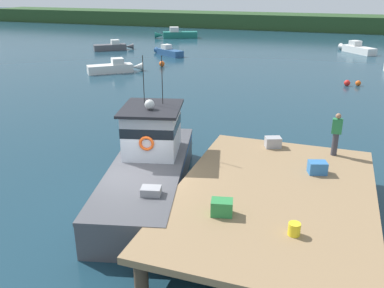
{
  "coord_description": "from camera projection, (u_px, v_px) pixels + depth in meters",
  "views": [
    {
      "loc": [
        6.17,
        -11.65,
        7.25
      ],
      "look_at": [
        1.2,
        2.6,
        1.4
      ],
      "focal_mm": 38.97,
      "sensor_mm": 36.0,
      "label": 1
    }
  ],
  "objects": [
    {
      "name": "moored_boat_mid_harbor",
      "position": [
        357.0,
        49.0,
        46.02
      ],
      "size": [
        4.03,
        4.49,
        1.28
      ],
      "color": "white",
      "rests_on": "ground"
    },
    {
      "name": "mooring_buoy_spare_mooring",
      "position": [
        347.0,
        83.0,
        31.29
      ],
      "size": [
        0.45,
        0.45,
        0.45
      ],
      "primitive_type": "sphere",
      "color": "red",
      "rests_on": "ground"
    },
    {
      "name": "moored_boat_outer_mooring",
      "position": [
        114.0,
        68.0,
        35.93
      ],
      "size": [
        4.26,
        3.82,
        1.22
      ],
      "color": "silver",
      "rests_on": "ground"
    },
    {
      "name": "mooring_buoy_channel_marker",
      "position": [
        153.0,
        121.0,
        22.88
      ],
      "size": [
        0.33,
        0.33,
        0.33
      ],
      "primitive_type": "sphere",
      "color": "silver",
      "rests_on": "ground"
    },
    {
      "name": "moored_boat_far_right",
      "position": [
        168.0,
        52.0,
        44.53
      ],
      "size": [
        4.13,
        3.05,
        1.1
      ],
      "color": "#285184",
      "rests_on": "ground"
    },
    {
      "name": "crate_single_far",
      "position": [
        273.0,
        142.0,
        16.36
      ],
      "size": [
        0.72,
        0.64,
        0.41
      ],
      "primitive_type": "cube",
      "rotation": [
        0.0,
        0.0,
        0.39
      ],
      "color": "#9E9EA3",
      "rests_on": "dock"
    },
    {
      "name": "deckhand_by_the_boat",
      "position": [
        336.0,
        133.0,
        15.38
      ],
      "size": [
        0.36,
        0.22,
        1.63
      ],
      "color": "#383842",
      "rests_on": "dock"
    },
    {
      "name": "mooring_buoy_outer",
      "position": [
        358.0,
        83.0,
        31.31
      ],
      "size": [
        0.41,
        0.41,
        0.41
      ],
      "primitive_type": "sphere",
      "color": "#EA5B19",
      "rests_on": "ground"
    },
    {
      "name": "dock",
      "position": [
        274.0,
        196.0,
        12.91
      ],
      "size": [
        6.0,
        9.0,
        1.2
      ],
      "color": "#4C3D2D",
      "rests_on": "ground"
    },
    {
      "name": "ground_plane",
      "position": [
        136.0,
        202.0,
        14.77
      ],
      "size": [
        200.0,
        200.0,
        0.0
      ],
      "primitive_type": "plane",
      "color": "#193847"
    },
    {
      "name": "moored_boat_far_left",
      "position": [
        113.0,
        47.0,
        47.91
      ],
      "size": [
        4.11,
        3.52,
        1.15
      ],
      "color": "#4C4C51",
      "rests_on": "ground"
    },
    {
      "name": "main_fishing_boat",
      "position": [
        150.0,
        164.0,
        15.4
      ],
      "size": [
        4.42,
        9.95,
        4.8
      ],
      "color": "#4C4C51",
      "rests_on": "ground"
    },
    {
      "name": "far_shoreline",
      "position": [
        303.0,
        22.0,
        68.92
      ],
      "size": [
        120.0,
        8.0,
        2.4
      ],
      "primitive_type": "cube",
      "color": "#284723",
      "rests_on": "ground"
    },
    {
      "name": "crate_stack_mid_dock",
      "position": [
        222.0,
        207.0,
        11.58
      ],
      "size": [
        0.68,
        0.56,
        0.44
      ],
      "primitive_type": "cube",
      "rotation": [
        0.0,
        0.0,
        0.22
      ],
      "color": "#2D8442",
      "rests_on": "dock"
    },
    {
      "name": "mooring_buoy_inshore",
      "position": [
        162.0,
        64.0,
        38.5
      ],
      "size": [
        0.52,
        0.52,
        0.52
      ],
      "primitive_type": "sphere",
      "color": "#EA5B19",
      "rests_on": "ground"
    },
    {
      "name": "moored_boat_near_channel",
      "position": [
        177.0,
        34.0,
        58.39
      ],
      "size": [
        5.88,
        3.56,
        1.51
      ],
      "color": "#196B5B",
      "rests_on": "ground"
    },
    {
      "name": "bait_bucket",
      "position": [
        294.0,
        229.0,
        10.65
      ],
      "size": [
        0.32,
        0.32,
        0.34
      ],
      "primitive_type": "cylinder",
      "color": "yellow",
      "rests_on": "dock"
    },
    {
      "name": "crate_single_by_cleat",
      "position": [
        317.0,
        168.0,
        14.1
      ],
      "size": [
        0.71,
        0.6,
        0.42
      ],
      "primitive_type": "cube",
      "rotation": [
        0.0,
        0.0,
        0.32
      ],
      "color": "#3370B2",
      "rests_on": "dock"
    }
  ]
}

